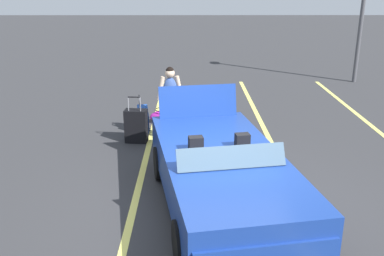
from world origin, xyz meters
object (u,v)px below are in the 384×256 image
at_px(suitcase_medium_bright, 143,119).
at_px(suitcase_large_black, 136,126).
at_px(convertible_car, 225,180).
at_px(duffel_bag, 162,116).
at_px(traveler_person, 170,99).
at_px(suitcase_small_carryon, 212,122).

bearing_deg(suitcase_medium_bright, suitcase_large_black, -104.44).
distance_m(convertible_car, duffel_bag, 4.80).
xyz_separation_m(suitcase_large_black, traveler_person, (-0.19, 0.76, 0.56)).
bearing_deg(convertible_car, duffel_bag, -175.06).
height_order(suitcase_medium_bright, suitcase_small_carryon, suitcase_medium_bright).
height_order(suitcase_medium_bright, traveler_person, traveler_person).
bearing_deg(suitcase_small_carryon, duffel_bag, -10.72).
xyz_separation_m(suitcase_medium_bright, traveler_person, (0.48, 0.68, 0.62)).
xyz_separation_m(convertible_car, suitcase_large_black, (-3.20, -1.72, -0.22)).
relative_size(convertible_car, duffel_bag, 6.29).
bearing_deg(suitcase_medium_bright, traveler_person, -43.25).
bearing_deg(convertible_car, suitcase_large_black, -161.75).
xyz_separation_m(suitcase_small_carryon, traveler_person, (0.41, -0.95, 0.68)).
height_order(suitcase_medium_bright, duffel_bag, suitcase_medium_bright).
bearing_deg(traveler_person, suitcase_large_black, -88.03).
bearing_deg(duffel_bag, convertible_car, 14.88).
distance_m(convertible_car, suitcase_medium_bright, 4.21).
bearing_deg(suitcase_small_carryon, suitcase_large_black, 42.40).
relative_size(suitcase_medium_bright, traveler_person, 0.54).
height_order(convertible_car, suitcase_large_black, convertible_car).
xyz_separation_m(suitcase_large_black, duffel_bag, (-1.42, 0.49, -0.21)).
distance_m(convertible_car, suitcase_large_black, 3.64).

